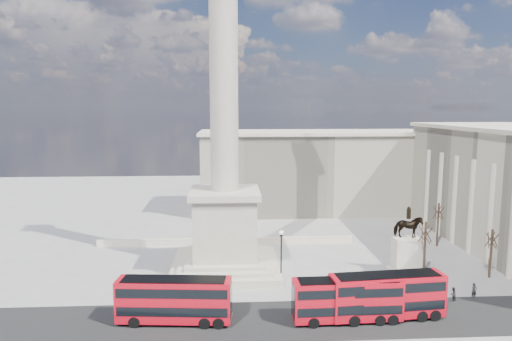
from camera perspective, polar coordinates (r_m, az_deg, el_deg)
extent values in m
plane|color=gray|center=(57.72, -3.87, -13.93)|extent=(180.00, 180.00, 0.00)
cube|color=black|center=(48.75, 2.19, -18.20)|extent=(120.00, 9.00, 0.01)
cube|color=#BCB49D|center=(62.22, -3.83, -11.80)|extent=(14.00, 14.00, 1.00)
cube|color=#BCB49D|center=(61.97, -3.83, -11.14)|extent=(12.00, 12.00, 0.50)
cube|color=#BCB49D|center=(61.81, -3.84, -10.70)|extent=(10.00, 10.00, 0.50)
cube|color=#BCB49D|center=(60.59, -3.88, -6.89)|extent=(8.00, 8.00, 8.00)
cube|color=#BCB49D|center=(59.62, -3.91, -2.80)|extent=(9.00, 9.00, 0.80)
cylinder|color=#B9AB99|center=(58.94, -4.08, 14.07)|extent=(3.60, 3.60, 34.00)
cube|color=beige|center=(72.66, -3.74, -8.84)|extent=(40.00, 0.60, 1.10)
cube|color=beige|center=(96.48, 8.31, -0.20)|extent=(50.00, 16.00, 16.00)
cube|color=beige|center=(95.68, 8.41, 4.72)|extent=(51.00, 17.00, 0.60)
cube|color=#B70917|center=(47.92, -10.18, -15.58)|extent=(11.53, 3.55, 4.18)
cube|color=black|center=(48.22, -10.16, -16.40)|extent=(11.08, 3.57, 0.93)
cube|color=black|center=(47.49, -10.22, -14.36)|extent=(11.08, 3.57, 0.93)
cube|color=black|center=(47.12, -10.25, -13.22)|extent=(10.38, 3.19, 0.06)
cylinder|color=black|center=(49.56, -14.57, -17.28)|extent=(1.36, 2.79, 1.14)
cylinder|color=black|center=(48.18, -6.24, -17.83)|extent=(1.36, 2.79, 1.14)
cylinder|color=black|center=(48.02, -4.55, -17.90)|extent=(1.36, 2.79, 1.14)
cube|color=#B70917|center=(48.38, 11.31, -15.50)|extent=(10.97, 2.75, 4.02)
cube|color=black|center=(48.67, 11.29, -16.28)|extent=(10.54, 2.80, 0.89)
cube|color=black|center=(47.97, 11.35, -14.33)|extent=(10.54, 2.80, 0.89)
cube|color=black|center=(47.62, 11.38, -13.24)|extent=(9.88, 2.48, 0.06)
cylinder|color=black|center=(48.32, 6.94, -17.79)|extent=(1.16, 2.63, 1.09)
cylinder|color=black|center=(50.00, 14.78, -17.08)|extent=(1.16, 2.63, 1.09)
cylinder|color=black|center=(50.43, 16.25, -16.92)|extent=(1.16, 2.63, 1.09)
cube|color=#B70917|center=(49.85, 16.04, -14.74)|extent=(11.86, 3.68, 4.30)
cube|color=black|center=(50.14, 16.01, -15.55)|extent=(11.40, 3.70, 0.95)
cube|color=black|center=(49.42, 16.09, -13.51)|extent=(11.40, 3.70, 0.95)
cube|color=black|center=(49.06, 16.14, -12.38)|extent=(10.67, 3.31, 0.06)
cylinder|color=black|center=(49.25, 11.67, -17.33)|extent=(1.41, 2.86, 1.17)
cylinder|color=black|center=(51.96, 19.38, -16.24)|extent=(1.41, 2.86, 1.17)
cylinder|color=black|center=(52.59, 20.79, -16.01)|extent=(1.41, 2.86, 1.17)
cylinder|color=black|center=(58.55, 3.14, -13.34)|extent=(0.43, 0.43, 0.49)
cylinder|color=black|center=(57.63, 3.16, -10.82)|extent=(0.16, 0.16, 5.93)
cylinder|color=black|center=(56.77, 3.19, -8.08)|extent=(0.30, 0.30, 0.30)
sphere|color=silver|center=(56.68, 3.19, -7.75)|extent=(0.55, 0.55, 0.55)
cube|color=beige|center=(63.82, 18.24, -11.89)|extent=(4.32, 3.24, 0.54)
cube|color=beige|center=(63.15, 18.32, -10.09)|extent=(3.46, 2.38, 4.75)
imported|color=black|center=(62.10, 18.47, -6.72)|extent=(3.69, 2.20, 2.92)
cylinder|color=black|center=(61.70, 18.55, -5.14)|extent=(0.54, 0.54, 1.30)
sphere|color=black|center=(61.54, 18.58, -4.46)|extent=(0.39, 0.39, 0.39)
cylinder|color=#332319|center=(62.06, 20.33, -9.29)|extent=(0.29, 0.29, 7.26)
cylinder|color=#332319|center=(65.57, 27.30, -9.23)|extent=(0.29, 0.29, 6.26)
cylinder|color=#332319|center=(76.45, 21.77, -6.32)|extent=(0.29, 0.29, 6.83)
imported|color=black|center=(58.77, 25.60, -13.39)|extent=(0.68, 0.48, 1.75)
imported|color=black|center=(57.00, 23.40, -14.00)|extent=(0.99, 0.92, 1.62)
imported|color=black|center=(51.98, 5.82, -15.41)|extent=(1.12, 1.01, 1.83)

